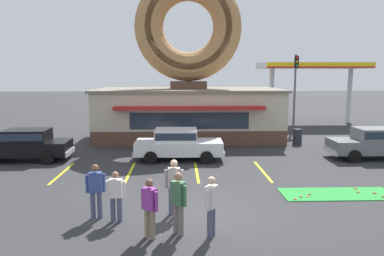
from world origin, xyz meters
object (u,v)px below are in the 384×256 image
(pedestrian_blue_sweater_man, at_px, (116,194))
(pedestrian_beanie_man, at_px, (178,200))
(pedestrian_leather_jacket_man, at_px, (96,189))
(traffic_light_pole, at_px, (295,82))
(car_grey, at_px, (374,142))
(trash_bin, at_px, (297,136))
(car_white, at_px, (178,143))
(pedestrian_hooded_kid, at_px, (174,184))
(pedestrian_clipboard_woman, at_px, (211,204))
(golf_ball, at_px, (304,190))
(pedestrian_crossing_woman, at_px, (150,206))
(car_black, at_px, (26,144))

(pedestrian_blue_sweater_man, height_order, pedestrian_beanie_man, pedestrian_beanie_man)
(pedestrian_blue_sweater_man, distance_m, pedestrian_beanie_man, 2.09)
(pedestrian_leather_jacket_man, distance_m, traffic_light_pole, 21.14)
(car_grey, distance_m, trash_bin, 4.87)
(car_white, bearing_deg, pedestrian_beanie_man, -89.75)
(trash_bin, bearing_deg, pedestrian_beanie_man, -119.75)
(car_grey, distance_m, pedestrian_hooded_kid, 12.68)
(pedestrian_beanie_man, bearing_deg, car_white, 90.25)
(car_grey, relative_size, car_white, 0.99)
(pedestrian_beanie_man, bearing_deg, pedestrian_clipboard_woman, -10.17)
(car_grey, height_order, traffic_light_pole, traffic_light_pole)
(pedestrian_hooded_kid, bearing_deg, car_white, 89.27)
(golf_ball, xyz_separation_m, pedestrian_crossing_woman, (-5.46, -3.78, 0.86))
(pedestrian_hooded_kid, bearing_deg, traffic_light_pole, 62.33)
(pedestrian_blue_sweater_man, height_order, trash_bin, pedestrian_blue_sweater_man)
(pedestrian_crossing_woman, bearing_deg, pedestrian_blue_sweater_man, 133.43)
(golf_ball, distance_m, pedestrian_hooded_kid, 5.36)
(golf_ball, height_order, car_black, car_black)
(car_grey, xyz_separation_m, trash_bin, (-2.75, 4.01, -0.37))
(pedestrian_beanie_man, bearing_deg, pedestrian_crossing_woman, -165.47)
(pedestrian_hooded_kid, xyz_separation_m, pedestrian_leather_jacket_man, (-2.37, -0.24, -0.04))
(pedestrian_crossing_woman, bearing_deg, car_black, 127.03)
(car_white, bearing_deg, pedestrian_blue_sweater_man, -102.83)
(golf_ball, relative_size, pedestrian_clipboard_woman, 0.02)
(golf_ball, bearing_deg, pedestrian_blue_sweater_man, -158.16)
(pedestrian_clipboard_woman, bearing_deg, car_grey, 44.49)
(pedestrian_beanie_man, height_order, pedestrian_crossing_woman, pedestrian_beanie_man)
(pedestrian_beanie_man, xyz_separation_m, trash_bin, (7.39, 12.92, -0.49))
(car_grey, height_order, trash_bin, car_grey)
(car_white, xyz_separation_m, pedestrian_blue_sweater_man, (-1.82, -7.98, -0.03))
(pedestrian_crossing_woman, bearing_deg, pedestrian_leather_jacket_man, 140.64)
(car_black, distance_m, trash_bin, 15.62)
(car_white, relative_size, pedestrian_hooded_kid, 2.60)
(pedestrian_clipboard_woman, relative_size, pedestrian_beanie_man, 0.95)
(golf_ball, distance_m, pedestrian_blue_sweater_man, 7.11)
(pedestrian_clipboard_woman, xyz_separation_m, traffic_light_pole, (8.05, 18.95, 2.78))
(car_white, bearing_deg, pedestrian_crossing_woman, -94.53)
(pedestrian_blue_sweater_man, height_order, pedestrian_hooded_kid, pedestrian_hooded_kid)
(pedestrian_leather_jacket_man, relative_size, traffic_light_pole, 0.29)
(pedestrian_blue_sweater_man, bearing_deg, pedestrian_leather_jacket_man, 157.08)
(car_white, height_order, traffic_light_pole, traffic_light_pole)
(golf_ball, height_order, pedestrian_blue_sweater_man, pedestrian_blue_sweater_man)
(car_grey, bearing_deg, traffic_light_pole, 96.86)
(car_white, xyz_separation_m, car_black, (-7.70, 0.11, 0.00))
(car_grey, relative_size, pedestrian_hooded_kid, 2.58)
(pedestrian_blue_sweater_man, xyz_separation_m, pedestrian_hooded_kid, (1.72, 0.51, 0.14))
(car_white, height_order, pedestrian_leather_jacket_man, pedestrian_leather_jacket_man)
(golf_ball, xyz_separation_m, pedestrian_blue_sweater_man, (-6.55, -2.63, 0.80))
(car_black, relative_size, traffic_light_pole, 0.80)
(car_black, relative_size, pedestrian_crossing_woman, 2.81)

